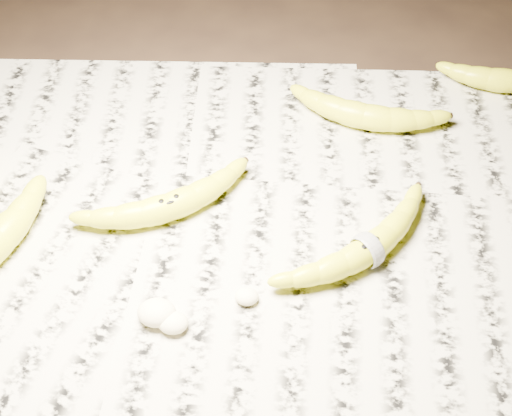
# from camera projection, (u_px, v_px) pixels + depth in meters

# --- Properties ---
(ground) EXTENTS (3.00, 3.00, 0.00)m
(ground) POSITION_uv_depth(u_px,v_px,m) (241.00, 237.00, 0.80)
(ground) COLOR black
(ground) RESTS_ON ground
(newspaper_patch) EXTENTS (0.90, 0.70, 0.01)m
(newspaper_patch) POSITION_uv_depth(u_px,v_px,m) (237.00, 238.00, 0.80)
(newspaper_patch) COLOR beige
(newspaper_patch) RESTS_ON ground
(banana_center) EXTENTS (0.19, 0.13, 0.03)m
(banana_center) POSITION_uv_depth(u_px,v_px,m) (169.00, 204.00, 0.80)
(banana_center) COLOR yellow
(banana_center) RESTS_ON newspaper_patch
(banana_taped) EXTENTS (0.18, 0.16, 0.03)m
(banana_taped) POSITION_uv_depth(u_px,v_px,m) (368.00, 248.00, 0.76)
(banana_taped) COLOR yellow
(banana_taped) RESTS_ON newspaper_patch
(banana_upper_a) EXTENTS (0.18, 0.09, 0.03)m
(banana_upper_a) POSITION_uv_depth(u_px,v_px,m) (365.00, 114.00, 0.90)
(banana_upper_a) COLOR yellow
(banana_upper_a) RESTS_ON newspaper_patch
(banana_upper_b) EXTENTS (0.16, 0.05, 0.03)m
(banana_upper_b) POSITION_uv_depth(u_px,v_px,m) (511.00, 79.00, 0.95)
(banana_upper_b) COLOR yellow
(banana_upper_b) RESTS_ON newspaper_patch
(measuring_tape) EXTENTS (0.03, 0.03, 0.04)m
(measuring_tape) POSITION_uv_depth(u_px,v_px,m) (368.00, 248.00, 0.76)
(measuring_tape) COLOR white
(measuring_tape) RESTS_ON newspaper_patch
(flesh_chunk_a) EXTENTS (0.04, 0.03, 0.02)m
(flesh_chunk_a) POSITION_uv_depth(u_px,v_px,m) (156.00, 310.00, 0.71)
(flesh_chunk_a) COLOR #FFF1C5
(flesh_chunk_a) RESTS_ON newspaper_patch
(flesh_chunk_b) EXTENTS (0.03, 0.03, 0.02)m
(flesh_chunk_b) POSITION_uv_depth(u_px,v_px,m) (173.00, 321.00, 0.71)
(flesh_chunk_b) COLOR #FFF1C5
(flesh_chunk_b) RESTS_ON newspaper_patch
(flesh_chunk_c) EXTENTS (0.02, 0.02, 0.01)m
(flesh_chunk_c) POSITION_uv_depth(u_px,v_px,m) (247.00, 294.00, 0.73)
(flesh_chunk_c) COLOR #FFF1C5
(flesh_chunk_c) RESTS_ON newspaper_patch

